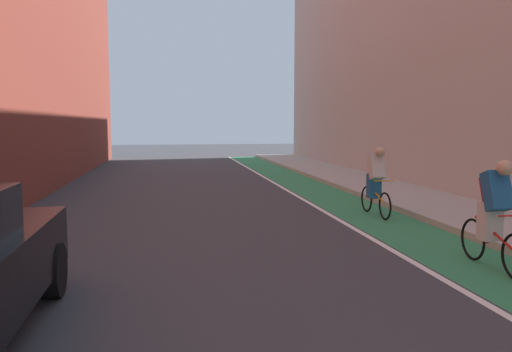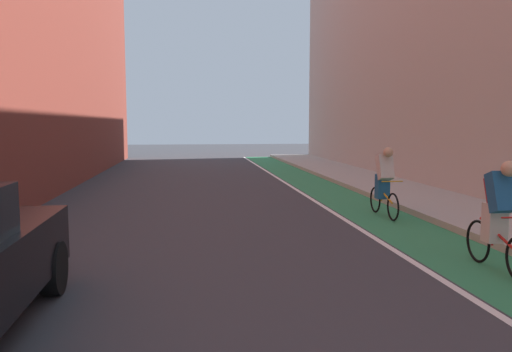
{
  "view_description": "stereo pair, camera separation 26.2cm",
  "coord_description": "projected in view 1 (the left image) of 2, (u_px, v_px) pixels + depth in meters",
  "views": [
    {
      "loc": [
        -0.99,
        4.19,
        2.1
      ],
      "look_at": [
        0.16,
        10.99,
        1.38
      ],
      "focal_mm": 34.98,
      "sensor_mm": 36.0,
      "label": 1
    },
    {
      "loc": [
        -0.74,
        4.15,
        2.1
      ],
      "look_at": [
        0.16,
        10.99,
        1.38
      ],
      "focal_mm": 34.98,
      "sensor_mm": 36.0,
      "label": 2
    }
  ],
  "objects": [
    {
      "name": "cyclist_mid",
      "position": [
        494.0,
        212.0,
        7.15
      ],
      "size": [
        0.48,
        1.7,
        1.6
      ],
      "color": "black",
      "rests_on": "ground"
    },
    {
      "name": "bike_lane_paint",
      "position": [
        343.0,
        202.0,
        13.38
      ],
      "size": [
        1.6,
        37.68,
        0.0
      ],
      "primitive_type": "cube",
      "color": "#2D8451",
      "rests_on": "ground"
    },
    {
      "name": "ground_plane",
      "position": [
        219.0,
        221.0,
        10.83
      ],
      "size": [
        82.9,
        82.9,
        0.0
      ],
      "primitive_type": "plane",
      "color": "#38383D"
    },
    {
      "name": "building_facade_right",
      "position": [
        463.0,
        8.0,
        15.5
      ],
      "size": [
        2.4,
        33.68,
        11.41
      ],
      "primitive_type": "cube",
      "color": "#B2ADA3",
      "rests_on": "ground"
    },
    {
      "name": "sidewalk_right",
      "position": [
        414.0,
        198.0,
        13.71
      ],
      "size": [
        2.52,
        37.68,
        0.14
      ],
      "primitive_type": "cube",
      "color": "#A8A59E",
      "rests_on": "ground"
    },
    {
      "name": "lane_divider_stripe",
      "position": [
        310.0,
        203.0,
        13.23
      ],
      "size": [
        0.12,
        37.68,
        0.0
      ],
      "primitive_type": "cube",
      "color": "white",
      "rests_on": "ground"
    },
    {
      "name": "cyclist_trailing",
      "position": [
        376.0,
        179.0,
        11.4
      ],
      "size": [
        0.48,
        1.66,
        1.59
      ],
      "color": "black",
      "rests_on": "ground"
    }
  ]
}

